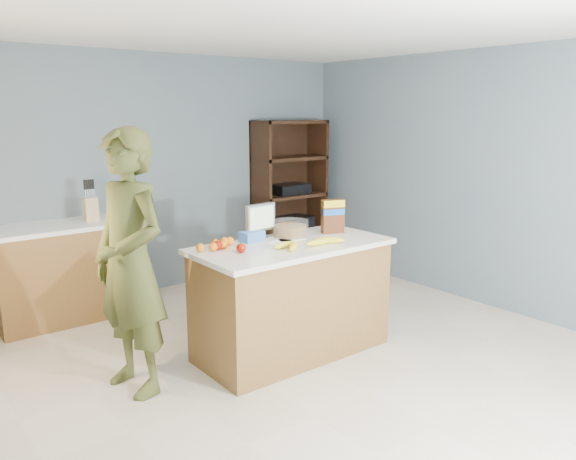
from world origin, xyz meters
TOP-DOWN VIEW (x-y plane):
  - floor at (0.00, 0.00)m, footprint 4.50×5.00m
  - walls at (0.00, 0.00)m, footprint 4.52×5.02m
  - counter_peninsula at (0.00, 0.30)m, footprint 1.56×0.76m
  - back_cabinet at (-1.20, 2.20)m, footprint 1.24×0.62m
  - shelving_unit at (1.55, 2.35)m, footprint 0.90×0.40m
  - person at (-1.23, 0.50)m, footprint 0.56×0.73m
  - knife_block at (-0.91, 2.18)m, footprint 0.12×0.10m
  - envelopes at (0.02, 0.41)m, footprint 0.37×0.18m
  - bananas at (0.03, 0.15)m, footprint 0.59×0.22m
  - apples at (-0.52, 0.39)m, footprint 0.16×0.25m
  - oranges at (-0.53, 0.52)m, footprint 0.35×0.16m
  - blue_carton at (-0.20, 0.56)m, footprint 0.19×0.13m
  - salad_bowl at (0.16, 0.52)m, footprint 0.30×0.30m
  - tv at (-0.08, 0.61)m, footprint 0.28×0.12m
  - cereal_box at (0.51, 0.39)m, footprint 0.20×0.13m

SIDE VIEW (x-z plane):
  - floor at x=0.00m, z-range -0.01..0.01m
  - counter_peninsula at x=0.00m, z-range -0.03..0.87m
  - back_cabinet at x=-1.20m, z-range 0.00..0.90m
  - shelving_unit at x=1.55m, z-range -0.04..1.76m
  - envelopes at x=0.02m, z-range 0.90..0.90m
  - person at x=-1.23m, z-range 0.00..1.81m
  - bananas at x=0.03m, z-range 0.90..0.95m
  - oranges at x=-0.53m, z-range 0.90..0.96m
  - apples at x=-0.52m, z-range 0.90..0.97m
  - blue_carton at x=-0.20m, z-range 0.90..0.98m
  - salad_bowl at x=0.16m, z-range 0.89..1.02m
  - knife_block at x=-0.91m, z-range 0.86..1.17m
  - tv at x=-0.08m, z-range 0.92..1.20m
  - cereal_box at x=0.51m, z-range 0.92..1.21m
  - walls at x=0.00m, z-range 0.40..2.91m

